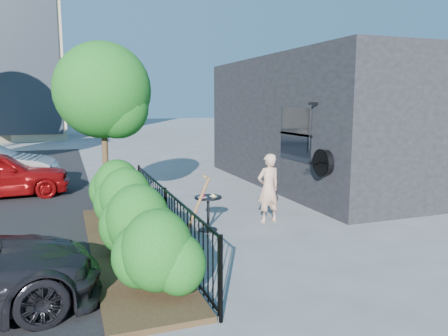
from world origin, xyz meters
name	(u,v)px	position (x,y,z in m)	size (l,w,h in m)	color
ground	(241,237)	(0.00, 0.00, 0.00)	(120.00, 120.00, 0.00)	gray
shop_building	(345,121)	(5.50, 4.50, 2.00)	(6.22, 9.00, 4.00)	black
fence	(166,217)	(-1.50, 0.00, 0.56)	(0.05, 6.05, 1.10)	black
planting_bed	(128,248)	(-2.20, 0.00, 0.04)	(1.30, 6.00, 0.08)	#382616
shrubs	(132,211)	(-2.10, 0.10, 0.70)	(1.10, 5.60, 1.24)	#16601B
patio_tree	(106,96)	(-2.24, 2.76, 2.76)	(2.20, 2.20, 3.94)	#3F2B19
cafe_table	(208,207)	(-0.46, 0.68, 0.49)	(0.57, 0.57, 0.76)	black
woman	(268,188)	(0.99, 0.85, 0.76)	(0.56, 0.37, 1.53)	tan
shovel	(192,223)	(-1.26, -0.88, 0.65)	(0.58, 0.19, 1.48)	brown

